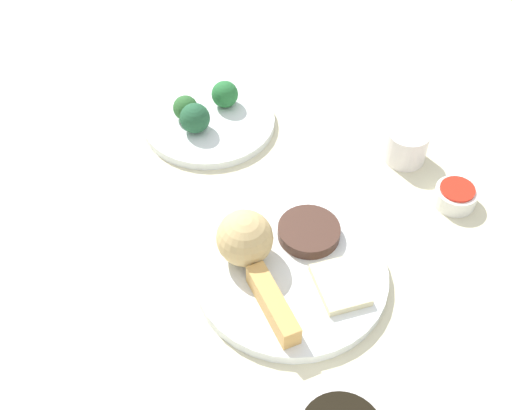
% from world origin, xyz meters
% --- Properties ---
extents(tabletop, '(2.20, 2.20, 0.02)m').
position_xyz_m(tabletop, '(0.00, 0.00, 0.01)').
color(tabletop, beige).
rests_on(tabletop, ground).
extents(main_plate, '(0.26, 0.26, 0.02)m').
position_xyz_m(main_plate, '(0.02, 0.05, 0.03)').
color(main_plate, white).
rests_on(main_plate, tabletop).
extents(rice_scoop, '(0.08, 0.08, 0.08)m').
position_xyz_m(rice_scoop, '(-0.01, -0.01, 0.07)').
color(rice_scoop, tan).
rests_on(rice_scoop, main_plate).
extents(spring_roll, '(0.12, 0.07, 0.03)m').
position_xyz_m(spring_roll, '(0.08, 0.02, 0.05)').
color(spring_roll, tan).
rests_on(spring_roll, main_plate).
extents(crab_rangoon_wonton, '(0.09, 0.08, 0.01)m').
position_xyz_m(crab_rangoon_wonton, '(0.04, 0.11, 0.04)').
color(crab_rangoon_wonton, beige).
rests_on(crab_rangoon_wonton, main_plate).
extents(stir_fry_heap, '(0.09, 0.09, 0.02)m').
position_xyz_m(stir_fry_heap, '(-0.05, 0.07, 0.04)').
color(stir_fry_heap, '#472C22').
rests_on(stir_fry_heap, main_plate).
extents(broccoli_plate, '(0.22, 0.22, 0.01)m').
position_xyz_m(broccoli_plate, '(-0.30, -0.08, 0.03)').
color(broccoli_plate, white).
rests_on(broccoli_plate, tabletop).
extents(broccoli_floret_0, '(0.05, 0.05, 0.05)m').
position_xyz_m(broccoli_floret_0, '(-0.27, -0.10, 0.06)').
color(broccoli_floret_0, '#245937').
rests_on(broccoli_floret_0, broccoli_plate).
extents(broccoli_floret_1, '(0.04, 0.04, 0.04)m').
position_xyz_m(broccoli_floret_1, '(-0.30, -0.12, 0.05)').
color(broccoli_floret_1, '#2E642F').
rests_on(broccoli_floret_1, broccoli_plate).
extents(broccoli_floret_2, '(0.05, 0.05, 0.05)m').
position_xyz_m(broccoli_floret_2, '(-0.34, -0.06, 0.06)').
color(broccoli_floret_2, '#287035').
rests_on(broccoli_floret_2, broccoli_plate).
extents(sauce_ramekin_sweet_and_sour, '(0.06, 0.06, 0.03)m').
position_xyz_m(sauce_ramekin_sweet_and_sour, '(-0.13, 0.30, 0.03)').
color(sauce_ramekin_sweet_and_sour, white).
rests_on(sauce_ramekin_sweet_and_sour, tabletop).
extents(sauce_ramekin_sweet_and_sour_liquid, '(0.05, 0.05, 0.00)m').
position_xyz_m(sauce_ramekin_sweet_and_sour_liquid, '(-0.13, 0.30, 0.05)').
color(sauce_ramekin_sweet_and_sour_liquid, red).
rests_on(sauce_ramekin_sweet_and_sour_liquid, sauce_ramekin_sweet_and_sour).
extents(teacup, '(0.07, 0.07, 0.05)m').
position_xyz_m(teacup, '(-0.23, 0.24, 0.05)').
color(teacup, white).
rests_on(teacup, tabletop).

